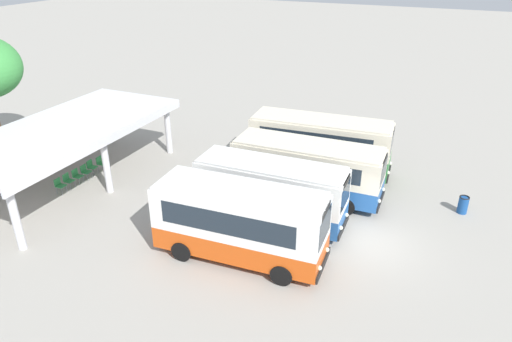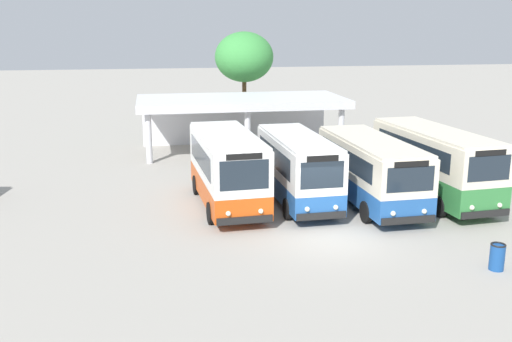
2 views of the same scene
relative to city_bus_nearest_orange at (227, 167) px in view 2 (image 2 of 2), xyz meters
name	(u,v)px [view 2 (image 2 of 2)]	position (x,y,z in m)	size (l,w,h in m)	color
ground_plane	(330,239)	(3.24, -4.82, -1.80)	(180.00, 180.00, 0.00)	#A39E93
city_bus_nearest_orange	(227,167)	(0.00, 0.00, 0.00)	(2.74, 7.30, 3.26)	black
city_bus_second_in_row	(297,166)	(3.14, -0.07, -0.10)	(2.41, 7.17, 3.06)	black
city_bus_middle_cream	(370,168)	(6.28, -0.81, -0.15)	(2.63, 7.85, 2.96)	black
city_bus_fourth_amber	(434,161)	(9.42, -0.53, -0.01)	(2.90, 8.14, 3.23)	black
terminal_canopy	(240,108)	(2.38, 12.11, 0.87)	(12.82, 6.00, 3.40)	silver
waiting_chair_end_by_column	(222,144)	(1.14, 11.27, -1.28)	(0.46, 0.46, 0.86)	slate
waiting_chair_second_from_end	(232,144)	(1.76, 11.28, -1.28)	(0.46, 0.46, 0.86)	slate
waiting_chair_middle_seat	(242,143)	(2.38, 11.24, -1.28)	(0.46, 0.46, 0.86)	slate
waiting_chair_fourth_seat	(252,143)	(3.01, 11.20, -1.28)	(0.46, 0.46, 0.86)	slate
waiting_chair_fifth_seat	(261,142)	(3.63, 11.32, -1.28)	(0.46, 0.46, 0.86)	slate
waiting_chair_far_end_seat	(271,143)	(4.25, 11.18, -1.28)	(0.46, 0.46, 0.86)	slate
roadside_tree_behind_canopy	(244,57)	(3.70, 18.53, 3.69)	(4.30, 4.30, 7.34)	brown
litter_bin_apron	(497,257)	(7.78, -8.45, -1.34)	(0.49, 0.49, 0.90)	#19478C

